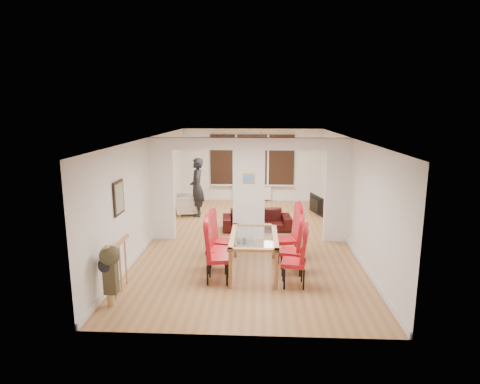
# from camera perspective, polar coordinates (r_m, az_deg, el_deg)

# --- Properties ---
(floor) EXTENTS (5.00, 9.00, 0.01)m
(floor) POSITION_cam_1_polar(r_m,az_deg,el_deg) (10.41, 1.23, -6.69)
(floor) COLOR #A26F41
(floor) RESTS_ON ground
(room_walls) EXTENTS (5.00, 9.00, 2.60)m
(room_walls) POSITION_cam_1_polar(r_m,az_deg,el_deg) (10.08, 1.26, 0.34)
(room_walls) COLOR silver
(room_walls) RESTS_ON floor
(divider_wall) EXTENTS (5.00, 0.18, 2.60)m
(divider_wall) POSITION_cam_1_polar(r_m,az_deg,el_deg) (10.08, 1.26, 0.34)
(divider_wall) COLOR white
(divider_wall) RESTS_ON floor
(bay_window_blinds) EXTENTS (3.00, 0.08, 1.80)m
(bay_window_blinds) POSITION_cam_1_polar(r_m,az_deg,el_deg) (14.43, 1.73, 4.61)
(bay_window_blinds) COLOR black
(bay_window_blinds) RESTS_ON room_walls
(radiator) EXTENTS (1.40, 0.08, 0.50)m
(radiator) POSITION_cam_1_polar(r_m,az_deg,el_deg) (14.59, 1.70, -0.09)
(radiator) COLOR white
(radiator) RESTS_ON floor
(pendant_light) EXTENTS (0.36, 0.36, 0.36)m
(pendant_light) POSITION_cam_1_polar(r_m,az_deg,el_deg) (13.23, 2.96, 6.78)
(pendant_light) COLOR orange
(pendant_light) RESTS_ON room_walls
(stair_newel) EXTENTS (0.40, 1.20, 1.10)m
(stair_newel) POSITION_cam_1_polar(r_m,az_deg,el_deg) (7.64, -16.82, -9.83)
(stair_newel) COLOR tan
(stair_newel) RESTS_ON floor
(wall_poster) EXTENTS (0.04, 0.52, 0.67)m
(wall_poster) POSITION_cam_1_polar(r_m,az_deg,el_deg) (8.13, -16.87, -0.78)
(wall_poster) COLOR gray
(wall_poster) RESTS_ON room_walls
(pillar_photo) EXTENTS (0.30, 0.03, 0.25)m
(pillar_photo) POSITION_cam_1_polar(r_m,az_deg,el_deg) (9.93, 1.25, 1.93)
(pillar_photo) COLOR #4C8CD8
(pillar_photo) RESTS_ON divider_wall
(dining_table) EXTENTS (0.95, 1.69, 0.79)m
(dining_table) POSITION_cam_1_polar(r_m,az_deg,el_deg) (8.28, 1.99, -8.73)
(dining_table) COLOR #9D693A
(dining_table) RESTS_ON floor
(dining_chair_la) EXTENTS (0.51, 0.51, 1.13)m
(dining_chair_la) POSITION_cam_1_polar(r_m,az_deg,el_deg) (7.79, -3.15, -8.79)
(dining_chair_la) COLOR #A61017
(dining_chair_la) RESTS_ON floor
(dining_chair_lb) EXTENTS (0.47, 0.47, 1.06)m
(dining_chair_lb) POSITION_cam_1_polar(r_m,az_deg,el_deg) (8.28, -3.19, -7.75)
(dining_chair_lb) COLOR #A61017
(dining_chair_lb) RESTS_ON floor
(dining_chair_lc) EXTENTS (0.49, 0.49, 1.04)m
(dining_chair_lc) POSITION_cam_1_polar(r_m,az_deg,el_deg) (8.83, -2.63, -6.58)
(dining_chair_lc) COLOR #A61017
(dining_chair_lc) RESTS_ON floor
(dining_chair_ra) EXTENTS (0.51, 0.51, 1.09)m
(dining_chair_ra) POSITION_cam_1_polar(r_m,az_deg,el_deg) (7.68, 7.65, -9.34)
(dining_chair_ra) COLOR #A61017
(dining_chair_ra) RESTS_ON floor
(dining_chair_rb) EXTENTS (0.51, 0.51, 1.08)m
(dining_chair_rb) POSITION_cam_1_polar(r_m,az_deg,el_deg) (8.24, 7.25, -7.88)
(dining_chair_rb) COLOR #A61017
(dining_chair_rb) RESTS_ON floor
(dining_chair_rc) EXTENTS (0.56, 0.56, 1.17)m
(dining_chair_rc) POSITION_cam_1_polar(r_m,az_deg,el_deg) (8.83, 6.75, -6.19)
(dining_chair_rc) COLOR #A61017
(dining_chair_rc) RESTS_ON floor
(sofa) EXTENTS (1.94, 0.90, 0.55)m
(sofa) POSITION_cam_1_polar(r_m,az_deg,el_deg) (11.14, 2.40, -3.98)
(sofa) COLOR black
(sofa) RESTS_ON floor
(armchair) EXTENTS (0.81, 0.82, 0.65)m
(armchair) POSITION_cam_1_polar(r_m,az_deg,el_deg) (12.81, -7.46, -1.75)
(armchair) COLOR beige
(armchair) RESTS_ON floor
(person) EXTENTS (0.72, 0.52, 1.82)m
(person) POSITION_cam_1_polar(r_m,az_deg,el_deg) (12.46, -6.12, 0.66)
(person) COLOR black
(person) RESTS_ON floor
(television) EXTENTS (1.02, 0.41, 0.59)m
(television) POSITION_cam_1_polar(r_m,az_deg,el_deg) (12.98, 10.41, -1.80)
(television) COLOR black
(television) RESTS_ON floor
(coffee_table) EXTENTS (1.08, 0.75, 0.22)m
(coffee_table) POSITION_cam_1_polar(r_m,az_deg,el_deg) (12.52, 2.22, -2.97)
(coffee_table) COLOR black
(coffee_table) RESTS_ON floor
(bottle) EXTENTS (0.07, 0.07, 0.27)m
(bottle) POSITION_cam_1_polar(r_m,az_deg,el_deg) (12.44, 2.48, -1.91)
(bottle) COLOR #143F19
(bottle) RESTS_ON coffee_table
(bowl) EXTENTS (0.22, 0.22, 0.05)m
(bowl) POSITION_cam_1_polar(r_m,az_deg,el_deg) (12.42, 1.54, -2.43)
(bowl) COLOR black
(bowl) RESTS_ON coffee_table
(shoes) EXTENTS (0.23, 0.25, 0.10)m
(shoes) POSITION_cam_1_polar(r_m,az_deg,el_deg) (10.06, 0.19, -7.07)
(shoes) COLOR black
(shoes) RESTS_ON floor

